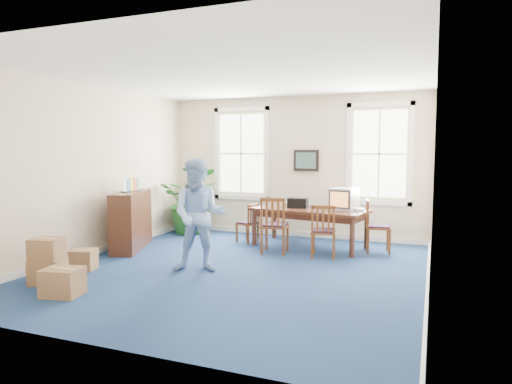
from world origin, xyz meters
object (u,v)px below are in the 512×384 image
(potted_plant, at_px, (192,200))
(chair_near_left, at_px, (275,225))
(man, at_px, (199,215))
(cardboard_boxes, at_px, (61,259))
(credenza, at_px, (131,219))
(conference_table, at_px, (309,228))
(crt_tv, at_px, (344,199))

(potted_plant, bearing_deg, chair_near_left, -26.82)
(man, xyz_separation_m, potted_plant, (-1.79, 2.97, -0.14))
(cardboard_boxes, bearing_deg, credenza, 102.07)
(credenza, bearing_deg, conference_table, 3.31)
(credenza, relative_size, cardboard_boxes, 1.23)
(chair_near_left, distance_m, man, 1.88)
(potted_plant, relative_size, cardboard_boxes, 1.25)
(chair_near_left, relative_size, man, 0.59)
(conference_table, relative_size, chair_near_left, 2.13)
(man, distance_m, cardboard_boxes, 2.17)
(conference_table, xyz_separation_m, credenza, (-3.29, -1.47, 0.21))
(conference_table, bearing_deg, man, -105.52)
(conference_table, distance_m, credenza, 3.61)
(crt_tv, xyz_separation_m, man, (-1.88, -2.54, -0.08))
(cardboard_boxes, bearing_deg, crt_tv, 48.41)
(conference_table, xyz_separation_m, chair_near_left, (-0.48, -0.79, 0.15))
(potted_plant, bearing_deg, crt_tv, -6.56)
(crt_tv, relative_size, potted_plant, 0.33)
(potted_plant, bearing_deg, man, -58.85)
(potted_plant, bearing_deg, conference_table, -9.05)
(chair_near_left, distance_m, cardboard_boxes, 3.84)
(chair_near_left, xyz_separation_m, credenza, (-2.81, -0.68, 0.06))
(credenza, bearing_deg, chair_near_left, -7.23)
(credenza, xyz_separation_m, potted_plant, (0.30, 1.95, 0.18))
(crt_tv, bearing_deg, cardboard_boxes, -119.20)
(credenza, height_order, cardboard_boxes, credenza)
(conference_table, relative_size, crt_tv, 4.47)
(conference_table, relative_size, man, 1.26)
(conference_table, distance_m, cardboard_boxes, 4.75)
(crt_tv, relative_size, credenza, 0.34)
(cardboard_boxes, bearing_deg, chair_near_left, 53.03)
(credenza, bearing_deg, cardboard_boxes, -98.73)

